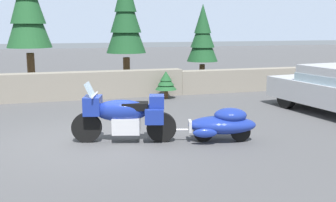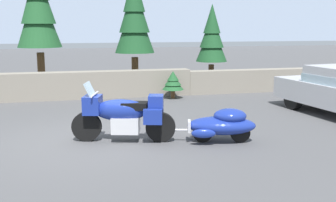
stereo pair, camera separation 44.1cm
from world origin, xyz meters
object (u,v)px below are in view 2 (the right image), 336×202
car_shaped_trailer (222,124)px  pine_tree_tall (38,4)px  pine_tree_secondary (212,36)px  touring_motorcycle (123,114)px  pine_tree_far_right (134,16)px

car_shaped_trailer → pine_tree_tall: pine_tree_tall is taller
car_shaped_trailer → pine_tree_secondary: 8.15m
touring_motorcycle → pine_tree_far_right: pine_tree_far_right is taller
car_shaped_trailer → pine_tree_tall: bearing=117.4°
touring_motorcycle → pine_tree_tall: 8.37m
pine_tree_far_right → pine_tree_tall: bearing=168.8°
pine_tree_tall → pine_tree_far_right: 3.64m
touring_motorcycle → pine_tree_secondary: size_ratio=0.66×
touring_motorcycle → car_shaped_trailer: bearing=-15.7°
car_shaped_trailer → pine_tree_secondary: (2.46, 7.57, 1.73)m
car_shaped_trailer → pine_tree_far_right: bearing=95.4°
touring_motorcycle → pine_tree_far_right: 7.43m
pine_tree_tall → pine_tree_secondary: bearing=-5.5°
pine_tree_tall → pine_tree_far_right: pine_tree_tall is taller
pine_tree_far_right → pine_tree_secondary: bearing=1.1°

